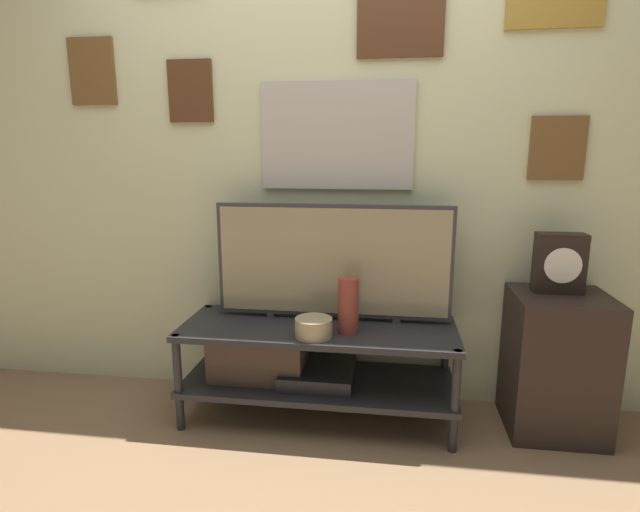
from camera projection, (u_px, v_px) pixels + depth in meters
ground_plane at (309, 448)px, 2.29m from camera, size 12.00×12.00×0.00m
wall_back at (326, 145)px, 2.57m from camera, size 6.40×0.08×2.70m
media_console at (297, 358)px, 2.52m from camera, size 1.35×0.50×0.49m
television at (333, 261)px, 2.50m from camera, size 1.18×0.05×0.59m
vase_wide_bowl at (313, 327)px, 2.32m from camera, size 0.17×0.17×0.09m
vase_tall_ceramic at (348, 305)px, 2.36m from camera, size 0.10×0.10×0.27m
side_table at (556, 363)px, 2.39m from camera, size 0.44×0.41×0.68m
mantel_clock at (559, 263)px, 2.33m from camera, size 0.22×0.11×0.28m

